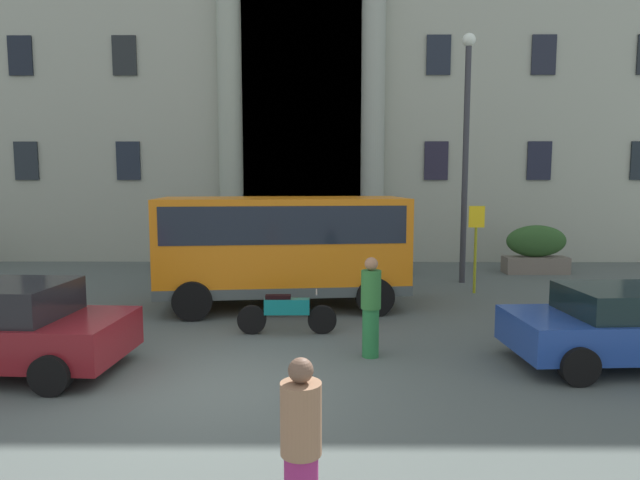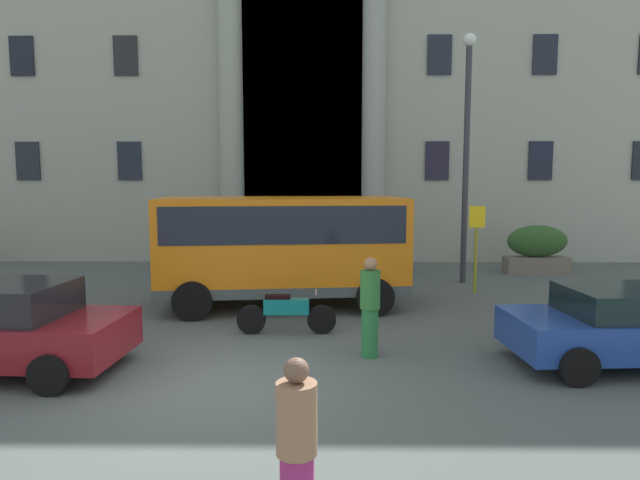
{
  "view_description": "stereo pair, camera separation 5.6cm",
  "coord_description": "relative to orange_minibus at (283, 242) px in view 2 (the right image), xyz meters",
  "views": [
    {
      "loc": [
        1.6,
        -8.04,
        3.18
      ],
      "look_at": [
        1.51,
        5.32,
        1.71
      ],
      "focal_mm": 30.66,
      "sensor_mm": 36.0,
      "label": 1
    },
    {
      "loc": [
        1.66,
        -8.04,
        3.18
      ],
      "look_at": [
        1.51,
        5.32,
        1.71
      ],
      "focal_mm": 30.66,
      "sensor_mm": 36.0,
      "label": 2
    }
  ],
  "objects": [
    {
      "name": "hedge_planter_entrance_left",
      "position": [
        -3.51,
        5.21,
        -0.96
      ],
      "size": [
        1.92,
        0.97,
        1.41
      ],
      "color": "slate",
      "rests_on": "ground_plane"
    },
    {
      "name": "hedge_planter_west",
      "position": [
        2.57,
        4.66,
        -0.97
      ],
      "size": [
        2.12,
        0.84,
        1.39
      ],
      "color": "slate",
      "rests_on": "ground_plane"
    },
    {
      "name": "lamppost_plaza_centre",
      "position": [
        5.32,
        3.25,
        2.74
      ],
      "size": [
        0.4,
        0.4,
        7.52
      ],
      "color": "#313237",
      "rests_on": "ground_plane"
    },
    {
      "name": "pedestrian_woman_dark_dress",
      "position": [
        0.82,
        -9.05,
        -0.79
      ],
      "size": [
        0.36,
        0.36,
        1.68
      ],
      "rotation": [
        0.0,
        0.0,
        3.05
      ],
      "color": "#9E286A",
      "rests_on": "ground_plane"
    },
    {
      "name": "motorcycle_near_kerb",
      "position": [
        0.21,
        -2.49,
        -1.18
      ],
      "size": [
        2.06,
        0.55,
        0.89
      ],
      "rotation": [
        0.0,
        0.0,
        0.02
      ],
      "color": "black",
      "rests_on": "ground_plane"
    },
    {
      "name": "hedge_planter_east",
      "position": [
        8.26,
        4.98,
        -0.84
      ],
      "size": [
        2.12,
        0.75,
        1.65
      ],
      "color": "#6C6256",
      "rests_on": "ground_plane"
    },
    {
      "name": "bus_stop_sign",
      "position": [
        5.26,
        1.64,
        -0.11
      ],
      "size": [
        0.44,
        0.08,
        2.46
      ],
      "color": "olive",
      "rests_on": "ground_plane"
    },
    {
      "name": "orange_minibus",
      "position": [
        0.0,
        0.0,
        0.0
      ],
      "size": [
        6.24,
        3.2,
        2.74
      ],
      "rotation": [
        0.0,
        0.0,
        0.11
      ],
      "color": "orange",
      "rests_on": "ground_plane"
    },
    {
      "name": "pedestrian_man_crossing",
      "position": [
        1.86,
        -3.95,
        -0.72
      ],
      "size": [
        0.36,
        0.36,
        1.82
      ],
      "rotation": [
        0.0,
        0.0,
        1.4
      ],
      "color": "#246F37",
      "rests_on": "ground_plane"
    },
    {
      "name": "ground_plane",
      "position": [
        -0.59,
        -5.5,
        -1.7
      ],
      "size": [
        80.0,
        64.0,
        0.12
      ],
      "primitive_type": "cube",
      "color": "#4A524F"
    },
    {
      "name": "office_building_facade",
      "position": [
        -0.59,
        11.97,
        7.24
      ],
      "size": [
        34.27,
        9.68,
        17.76
      ],
      "color": "#999D8C",
      "rests_on": "ground_plane"
    },
    {
      "name": "parked_sedan_second",
      "position": [
        6.34,
        -4.36,
        -0.94
      ],
      "size": [
        4.28,
        2.18,
        1.35
      ],
      "rotation": [
        0.0,
        0.0,
        0.06
      ],
      "color": "#204095",
      "rests_on": "ground_plane"
    }
  ]
}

